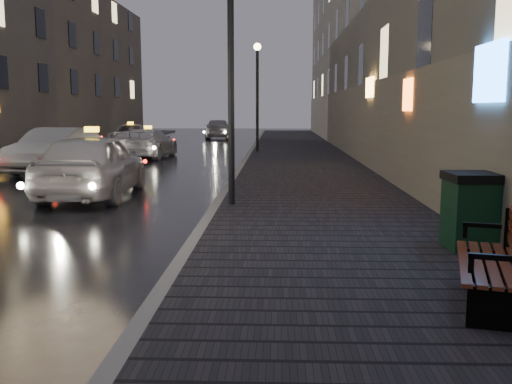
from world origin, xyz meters
TOP-DOWN VIEW (x-y plane):
  - ground at (0.00, 0.00)m, footprint 120.00×120.00m
  - sidewalk at (3.90, 21.00)m, footprint 4.60×58.00m
  - curb at (1.50, 21.00)m, footprint 0.20×58.00m
  - sidewalk_far at (-8.70, 21.00)m, footprint 2.40×58.00m
  - curb_far at (-7.40, 21.00)m, footprint 0.20×58.00m
  - building_near at (7.10, 25.00)m, footprint 1.80×50.00m
  - building_far_c at (-13.50, 39.00)m, footprint 6.00×22.00m
  - lamp_near at (1.85, 6.00)m, footprint 0.36×0.36m
  - lamp_far at (1.85, 22.00)m, footprint 0.36×0.36m
  - bench at (5.24, -0.45)m, footprint 1.14×1.99m
  - trash_bin at (5.80, 2.10)m, footprint 0.80×0.80m
  - taxi_near at (-1.86, 7.87)m, footprint 2.15×4.96m
  - car_left_mid at (-5.03, 13.48)m, footprint 2.26×4.97m
  - taxi_mid at (-3.15, 19.86)m, footprint 2.15×4.73m
  - taxi_far at (-5.94, 27.46)m, footprint 2.64×5.01m
  - car_far at (-1.61, 36.33)m, footprint 2.13×4.66m

SIDE VIEW (x-z plane):
  - ground at x=0.00m, z-range 0.00..0.00m
  - sidewalk at x=3.90m, z-range 0.00..0.15m
  - curb at x=1.50m, z-range 0.00..0.15m
  - sidewalk_far at x=-8.70m, z-range 0.00..0.15m
  - curb_far at x=-7.40m, z-range 0.00..0.15m
  - bench at x=5.24m, z-range 0.15..1.11m
  - taxi_mid at x=-3.15m, z-range 0.00..1.34m
  - taxi_far at x=-5.94m, z-range 0.00..1.34m
  - trash_bin at x=5.80m, z-range 0.16..1.32m
  - car_far at x=-1.61m, z-range 0.00..1.55m
  - car_left_mid at x=-5.03m, z-range 0.00..1.58m
  - taxi_near at x=-1.86m, z-range 0.00..1.67m
  - lamp_near at x=1.85m, z-range 0.85..6.13m
  - lamp_far at x=1.85m, z-range 0.85..6.13m
  - building_far_c at x=-13.50m, z-range 0.00..11.00m
  - building_near at x=7.10m, z-range 0.00..13.00m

